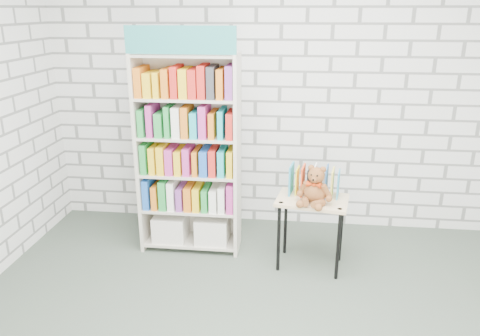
# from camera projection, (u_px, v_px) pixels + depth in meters

# --- Properties ---
(room_shell) EXTENTS (4.52, 4.02, 2.81)m
(room_shell) POSITION_uv_depth(u_px,v_px,m) (268.00, 74.00, 2.45)
(room_shell) COLOR silver
(room_shell) RESTS_ON ground
(bookshelf) EXTENTS (0.88, 0.34, 1.98)m
(bookshelf) POSITION_uv_depth(u_px,v_px,m) (189.00, 153.00, 4.09)
(bookshelf) COLOR beige
(bookshelf) RESTS_ON ground
(display_table) EXTENTS (0.63, 0.49, 0.62)m
(display_table) POSITION_uv_depth(u_px,v_px,m) (312.00, 208.00, 3.88)
(display_table) COLOR #D5B17F
(display_table) RESTS_ON ground
(table_books) EXTENTS (0.43, 0.24, 0.24)m
(table_books) POSITION_uv_depth(u_px,v_px,m) (315.00, 181.00, 3.90)
(table_books) COLOR teal
(table_books) RESTS_ON display_table
(teddy_bear) EXTENTS (0.29, 0.28, 0.31)m
(teddy_bear) POSITION_uv_depth(u_px,v_px,m) (315.00, 189.00, 3.73)
(teddy_bear) COLOR brown
(teddy_bear) RESTS_ON display_table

